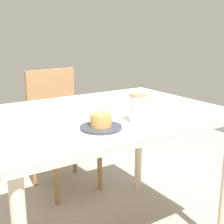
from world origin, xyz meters
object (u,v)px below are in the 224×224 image
Objects in this scene: wooden_chair at (60,123)px; coffee_mug at (139,107)px; pastry_plate at (101,127)px; pastry at (101,120)px; dining_table at (101,127)px.

coffee_mug is at bearing 80.70° from wooden_chair.
pastry is at bearing 0.00° from pastry_plate.
pastry_plate reaches higher than dining_table.
wooden_chair reaches higher than pastry.
pastry_plate is 0.03m from pastry.
pastry is (-0.27, -1.03, 0.31)m from wooden_chair.
coffee_mug is at bearing -1.44° from pastry_plate.
pastry_plate is at bearing 0.00° from pastry.
wooden_chair is 1.11m from pastry.
dining_table is at bearing 58.99° from pastry_plate.
dining_table is at bearing 76.77° from wooden_chair.
pastry is at bearing -121.01° from dining_table.
wooden_chair is at bearing 81.45° from dining_table.
pastry_plate is 1.39× the size of coffee_mug.
wooden_chair is 1.09m from coffee_mug.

